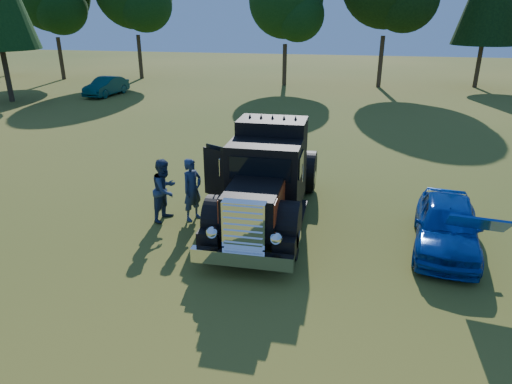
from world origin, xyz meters
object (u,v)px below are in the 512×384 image
object	(u,v)px
spectator_near	(192,190)
hotrod_coupe	(447,225)
distant_teal_car	(106,86)
spectator_far	(165,190)
diamond_t_truck	(267,182)

from	to	relation	value
spectator_near	hotrod_coupe	bearing A→B (deg)	-66.48
distant_teal_car	hotrod_coupe	bearing A→B (deg)	-37.97
spectator_near	spectator_far	distance (m)	0.83
spectator_near	spectator_far	xyz separation A→B (m)	(-0.82, -0.17, -0.00)
hotrod_coupe	spectator_far	bearing A→B (deg)	178.25
diamond_t_truck	spectator_far	distance (m)	3.11
diamond_t_truck	spectator_near	world-z (taller)	diamond_t_truck
hotrod_coupe	spectator_far	world-z (taller)	spectator_far
hotrod_coupe	diamond_t_truck	bearing A→B (deg)	171.99
spectator_near	distant_teal_car	xyz separation A→B (m)	(-13.72, 19.91, -0.29)
diamond_t_truck	spectator_far	bearing A→B (deg)	-171.38
hotrod_coupe	spectator_far	distance (m)	8.14
distant_teal_car	spectator_near	bearing A→B (deg)	-49.38
hotrod_coupe	distant_teal_car	size ratio (longest dim) A/B	1.05
diamond_t_truck	hotrod_coupe	bearing A→B (deg)	-8.01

